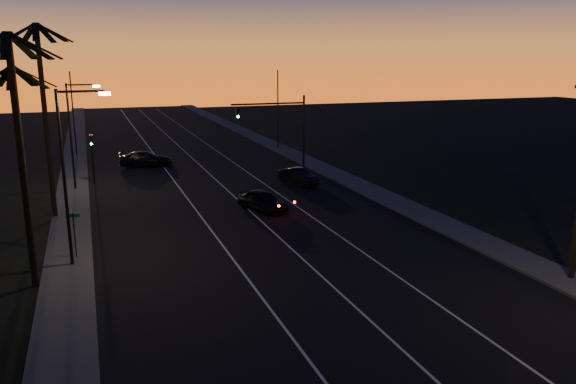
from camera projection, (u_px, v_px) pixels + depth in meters
name	position (u px, v px, depth m)	size (l,w,h in m)	color
road	(233.00, 202.00, 41.47)	(20.00, 170.00, 0.01)	black
sidewalk_left	(71.00, 215.00, 37.77)	(2.40, 170.00, 0.16)	#3C3C39
sidewalk_right	(368.00, 189.00, 45.14)	(2.40, 170.00, 0.16)	#3C3C39
lane_stripe_left	(193.00, 205.00, 40.48)	(0.12, 160.00, 0.01)	silver
lane_stripe_mid	(240.00, 201.00, 41.63)	(0.12, 160.00, 0.01)	silver
lane_stripe_right	(284.00, 197.00, 42.78)	(0.12, 160.00, 0.01)	silver
palm_near	(19.00, 136.00, 24.69)	(4.25, 4.16, 11.53)	black
palm_mid	(20.00, 137.00, 30.18)	(4.25, 4.16, 10.03)	black
palm_far	(44.00, 103.00, 35.67)	(4.25, 4.16, 12.53)	black
streetlight_left_near	(69.00, 164.00, 27.56)	(2.55, 0.26, 9.00)	black
streetlight_left_far	(74.00, 127.00, 44.09)	(2.55, 0.26, 8.50)	black
street_sign	(74.00, 230.00, 29.30)	(0.70, 0.06, 2.60)	black
signal_mast	(280.00, 120.00, 51.84)	(7.10, 0.41, 7.00)	black
signal_post	(92.00, 150.00, 46.80)	(0.28, 0.37, 4.20)	black
far_pole_left	(73.00, 114.00, 59.67)	(0.14, 0.14, 9.00)	black
far_pole_right	(278.00, 110.00, 64.16)	(0.14, 0.14, 9.00)	black
lead_car	(263.00, 200.00, 39.07)	(3.31, 4.89, 1.42)	black
right_car	(298.00, 176.00, 47.09)	(2.71, 4.34, 1.35)	black
cross_car	(146.00, 159.00, 54.80)	(5.35, 2.92, 1.47)	black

